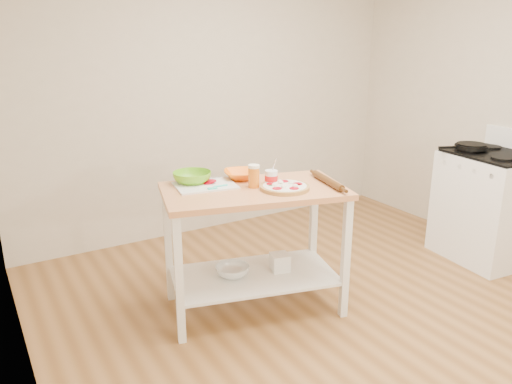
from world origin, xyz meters
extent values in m
cube|color=olive|center=(0.00, 0.00, -0.01)|extent=(4.00, 4.50, 0.02)
cube|color=beige|center=(0.00, 2.26, 1.35)|extent=(4.00, 0.02, 2.70)
cube|color=beige|center=(-2.01, 0.00, 1.35)|extent=(0.02, 4.50, 2.70)
cube|color=tan|center=(-0.51, 0.63, 0.88)|extent=(1.35, 0.95, 0.04)
cube|color=white|center=(-0.51, 0.63, 0.25)|extent=(1.26, 0.88, 0.02)
cube|color=white|center=(-1.13, 0.50, 0.43)|extent=(0.06, 0.06, 0.86)
cube|color=white|center=(-0.99, 1.06, 0.43)|extent=(0.06, 0.06, 0.86)
cube|color=white|center=(-0.04, 0.21, 0.43)|extent=(0.06, 0.06, 0.86)
cube|color=white|center=(0.11, 0.77, 0.43)|extent=(0.06, 0.06, 0.86)
cube|color=white|center=(1.67, 0.34, 0.46)|extent=(0.71, 0.80, 0.92)
cube|color=black|center=(1.67, 0.34, 0.93)|extent=(0.66, 0.76, 0.02)
cylinder|color=black|center=(1.59, 0.52, 0.98)|extent=(0.28, 0.28, 0.03)
cube|color=black|center=(1.39, 0.60, 0.98)|extent=(0.17, 0.09, 0.02)
cylinder|color=tan|center=(-0.35, 0.51, 0.91)|extent=(0.33, 0.33, 0.02)
cylinder|color=tan|center=(-0.35, 0.51, 0.92)|extent=(0.33, 0.33, 0.01)
cylinder|color=white|center=(-0.35, 0.51, 0.92)|extent=(0.29, 0.29, 0.01)
cylinder|color=#A70012|center=(-0.26, 0.49, 0.93)|extent=(0.06, 0.06, 0.01)
cylinder|color=#A70012|center=(-0.30, 0.59, 0.93)|extent=(0.06, 0.06, 0.01)
cylinder|color=#A70012|center=(-0.41, 0.58, 0.93)|extent=(0.06, 0.06, 0.01)
cylinder|color=#A70012|center=(-0.44, 0.47, 0.93)|extent=(0.06, 0.06, 0.01)
cylinder|color=#A70012|center=(-0.34, 0.41, 0.93)|extent=(0.06, 0.06, 0.01)
sphere|color=white|center=(-0.29, 0.52, 0.93)|extent=(0.04, 0.04, 0.04)
sphere|color=white|center=(-0.34, 0.57, 0.93)|extent=(0.04, 0.04, 0.04)
sphere|color=white|center=(-0.41, 0.54, 0.93)|extent=(0.04, 0.04, 0.04)
sphere|color=white|center=(-0.39, 0.47, 0.93)|extent=(0.04, 0.04, 0.04)
sphere|color=white|center=(-0.31, 0.44, 0.93)|extent=(0.04, 0.04, 0.04)
sphere|color=white|center=(-0.28, 0.52, 0.93)|extent=(0.04, 0.04, 0.04)
plane|color=#155016|center=(-0.27, 0.47, 0.93)|extent=(0.04, 0.04, 0.00)
plane|color=#155016|center=(-0.27, 0.56, 0.93)|extent=(0.04, 0.04, 0.00)
plane|color=#155016|center=(-0.35, 0.56, 0.93)|extent=(0.03, 0.03, 0.00)
plane|color=#155016|center=(-0.43, 0.55, 0.93)|extent=(0.04, 0.04, 0.00)
cube|color=white|center=(-0.78, 0.84, 0.91)|extent=(0.44, 0.36, 0.01)
cube|color=#F4EACC|center=(-0.88, 0.93, 0.92)|extent=(0.03, 0.03, 0.02)
cube|color=#F4EACC|center=(-0.85, 0.93, 0.92)|extent=(0.03, 0.03, 0.02)
cube|color=#F4EACC|center=(-0.82, 0.92, 0.92)|extent=(0.03, 0.03, 0.02)
cube|color=#F4EACC|center=(-0.88, 0.97, 0.92)|extent=(0.03, 0.03, 0.02)
cube|color=#F4EACC|center=(-0.84, 0.96, 0.92)|extent=(0.03, 0.03, 0.02)
cube|color=#F4EACC|center=(-0.81, 0.96, 0.92)|extent=(0.03, 0.03, 0.02)
cylinder|color=#A70012|center=(-0.75, 0.86, 0.92)|extent=(0.07, 0.07, 0.01)
cylinder|color=#A70012|center=(-0.74, 0.86, 0.92)|extent=(0.07, 0.07, 0.01)
cylinder|color=#A70012|center=(-0.72, 0.86, 0.93)|extent=(0.07, 0.07, 0.01)
cube|color=#38DAC6|center=(-0.78, 0.73, 0.92)|extent=(0.06, 0.04, 0.01)
cylinder|color=#38DAC6|center=(-0.71, 0.75, 0.92)|extent=(0.10, 0.02, 0.01)
cube|color=silver|center=(-0.69, 0.97, 0.91)|extent=(0.18, 0.06, 0.00)
cube|color=black|center=(-0.82, 0.98, 0.92)|extent=(0.10, 0.04, 0.01)
imported|color=orange|center=(-0.47, 0.88, 0.93)|extent=(0.32, 0.32, 0.06)
imported|color=#65B51B|center=(-0.82, 0.95, 0.94)|extent=(0.34, 0.34, 0.08)
cylinder|color=orange|center=(-0.50, 0.65, 0.97)|extent=(0.07, 0.07, 0.14)
cylinder|color=white|center=(-0.50, 0.65, 1.05)|extent=(0.08, 0.08, 0.02)
cylinder|color=white|center=(-0.38, 0.63, 0.95)|extent=(0.09, 0.09, 0.11)
cylinder|color=red|center=(-0.38, 0.63, 0.95)|extent=(0.09, 0.09, 0.04)
cylinder|color=silver|center=(-0.36, 0.63, 1.03)|extent=(0.01, 0.06, 0.11)
cylinder|color=#502F12|center=(-0.03, 0.45, 0.92)|extent=(0.14, 0.41, 0.05)
imported|color=silver|center=(-0.66, 0.69, 0.30)|extent=(0.32, 0.32, 0.08)
cube|color=white|center=(-0.32, 0.60, 0.32)|extent=(0.15, 0.15, 0.12)
camera|label=1|loc=(-2.15, -2.13, 1.87)|focal=35.00mm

